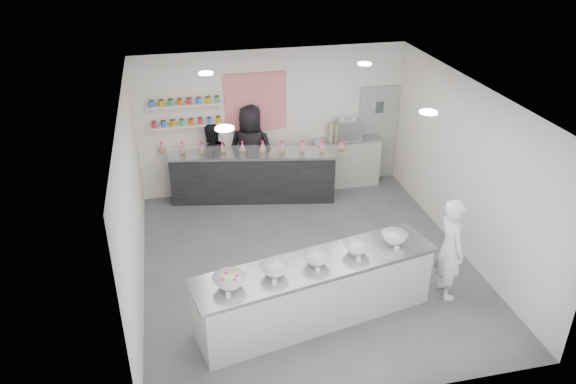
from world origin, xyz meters
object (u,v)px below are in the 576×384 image
object	(u,v)px
back_bar	(253,176)
espresso_ledge	(346,162)
staff_left	(212,161)
woman_prep	(450,248)
prep_counter	(316,291)
staff_right	(251,151)
espresso_machine	(348,130)

from	to	relation	value
back_bar	espresso_ledge	size ratio (longest dim) A/B	2.34
back_bar	staff_left	xyz separation A→B (m)	(-0.80, 0.25, 0.30)
woman_prep	prep_counter	bearing A→B (deg)	93.68
staff_right	espresso_ledge	bearing A→B (deg)	-160.38
woman_prep	staff_left	distance (m)	5.18
prep_counter	staff_right	bearing A→B (deg)	81.66
espresso_ledge	staff_left	size ratio (longest dim) A/B	0.88
staff_right	prep_counter	bearing A→B (deg)	113.77
espresso_ledge	woman_prep	bearing A→B (deg)	-84.86
back_bar	staff_left	distance (m)	0.89
back_bar	prep_counter	bearing A→B (deg)	-75.31
prep_counter	staff_right	world-z (taller)	staff_right
back_bar	espresso_ledge	xyz separation A→B (m)	(2.06, 0.23, 0.01)
espresso_ledge	espresso_machine	bearing A→B (deg)	0.00
espresso_ledge	woman_prep	size ratio (longest dim) A/B	0.85
espresso_machine	staff_right	bearing A→B (deg)	179.41
staff_right	espresso_machine	bearing A→B (deg)	-160.38
staff_left	staff_right	world-z (taller)	staff_right
prep_counter	staff_left	xyz separation A→B (m)	(-1.07, 4.19, 0.32)
espresso_ledge	espresso_machine	world-z (taller)	espresso_machine
staff_left	prep_counter	bearing A→B (deg)	90.40
prep_counter	staff_left	bearing A→B (deg)	92.48
prep_counter	back_bar	world-z (taller)	back_bar
back_bar	staff_right	bearing A→B (deg)	98.75
woman_prep	espresso_machine	bearing A→B (deg)	4.99
woman_prep	staff_left	world-z (taller)	woman_prep
back_bar	espresso_ledge	distance (m)	2.07
espresso_machine	staff_right	xyz separation A→B (m)	(-2.06, 0.02, -0.29)
prep_counter	espresso_ledge	distance (m)	4.54
woman_prep	espresso_ledge	bearing A→B (deg)	5.07
espresso_ledge	staff_left	bearing A→B (deg)	179.58
espresso_ledge	prep_counter	bearing A→B (deg)	-113.25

